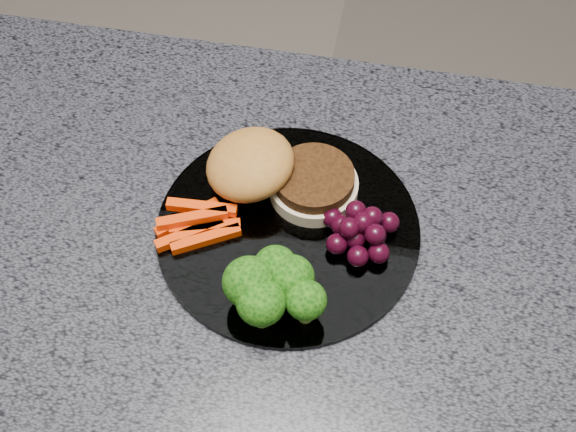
% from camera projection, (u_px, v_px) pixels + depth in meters
% --- Properties ---
extents(island_cabinet, '(1.20, 0.60, 0.86)m').
position_uv_depth(island_cabinet, '(216.00, 430.00, 1.16)').
color(island_cabinet, brown).
rests_on(island_cabinet, ground).
extents(countertop, '(1.20, 0.60, 0.04)m').
position_uv_depth(countertop, '(182.00, 270.00, 0.79)').
color(countertop, '#44444D').
rests_on(countertop, island_cabinet).
extents(plate, '(0.26, 0.26, 0.01)m').
position_uv_depth(plate, '(288.00, 229.00, 0.79)').
color(plate, white).
rests_on(plate, countertop).
extents(burger, '(0.16, 0.10, 0.05)m').
position_uv_depth(burger, '(273.00, 174.00, 0.80)').
color(burger, beige).
rests_on(burger, plate).
extents(carrot_sticks, '(0.08, 0.07, 0.02)m').
position_uv_depth(carrot_sticks, '(197.00, 223.00, 0.78)').
color(carrot_sticks, '#EE3803').
rests_on(carrot_sticks, plate).
extents(broccoli, '(0.10, 0.08, 0.06)m').
position_uv_depth(broccoli, '(272.00, 286.00, 0.71)').
color(broccoli, olive).
rests_on(broccoli, plate).
extents(grape_bunch, '(0.08, 0.07, 0.04)m').
position_uv_depth(grape_bunch, '(361.00, 230.00, 0.77)').
color(grape_bunch, black).
rests_on(grape_bunch, plate).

